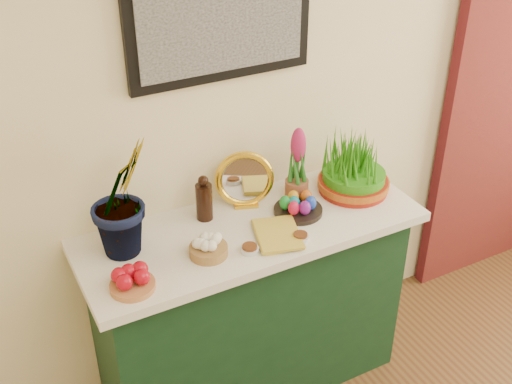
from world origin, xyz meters
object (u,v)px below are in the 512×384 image
(book, at_px, (256,236))
(wheatgrass_sabzeh, at_px, (355,168))
(hyacinth_green, at_px, (120,180))
(mirror, at_px, (245,180))
(sideboard, at_px, (251,311))

(book, xyz_separation_m, wheatgrass_sabzeh, (0.54, 0.13, 0.10))
(hyacinth_green, height_order, mirror, hyacinth_green)
(sideboard, xyz_separation_m, wheatgrass_sabzeh, (0.52, 0.02, 0.58))
(hyacinth_green, relative_size, mirror, 2.41)
(sideboard, relative_size, wheatgrass_sabzeh, 4.19)
(hyacinth_green, bearing_deg, sideboard, -33.75)
(sideboard, height_order, hyacinth_green, hyacinth_green)
(hyacinth_green, distance_m, book, 0.57)
(mirror, bearing_deg, hyacinth_green, -172.71)
(mirror, relative_size, wheatgrass_sabzeh, 0.81)
(book, bearing_deg, sideboard, 91.90)
(hyacinth_green, relative_size, wheatgrass_sabzeh, 1.95)
(book, height_order, wheatgrass_sabzeh, wheatgrass_sabzeh)
(book, bearing_deg, wheatgrass_sabzeh, 30.12)
(hyacinth_green, xyz_separation_m, mirror, (0.53, 0.07, -0.18))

